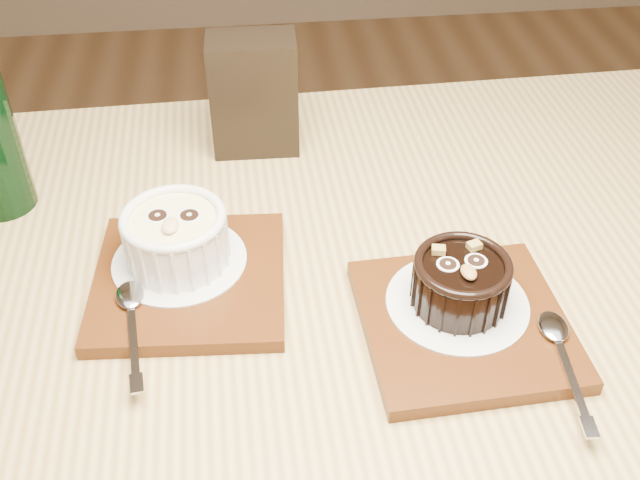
# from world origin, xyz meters

# --- Properties ---
(table) EXTENTS (1.22, 0.83, 0.75)m
(table) POSITION_xyz_m (-0.13, 0.19, 0.66)
(table) COLOR olive
(table) RESTS_ON ground
(tray_left) EXTENTS (0.19, 0.19, 0.01)m
(tray_left) POSITION_xyz_m (-0.23, 0.23, 0.76)
(tray_left) COLOR #51270D
(tray_left) RESTS_ON table
(doily_left) EXTENTS (0.13, 0.13, 0.00)m
(doily_left) POSITION_xyz_m (-0.24, 0.25, 0.77)
(doily_left) COLOR silver
(doily_left) RESTS_ON tray_left
(ramekin_white) EXTENTS (0.10, 0.10, 0.06)m
(ramekin_white) POSITION_xyz_m (-0.24, 0.25, 0.80)
(ramekin_white) COLOR white
(ramekin_white) RESTS_ON doily_left
(spoon_left) EXTENTS (0.04, 0.14, 0.01)m
(spoon_left) POSITION_xyz_m (-0.28, 0.17, 0.77)
(spoon_left) COLOR silver
(spoon_left) RESTS_ON tray_left
(tray_right) EXTENTS (0.19, 0.19, 0.01)m
(tray_right) POSITION_xyz_m (0.02, 0.14, 0.76)
(tray_right) COLOR #51270D
(tray_right) RESTS_ON table
(doily_right) EXTENTS (0.13, 0.13, 0.00)m
(doily_right) POSITION_xyz_m (0.02, 0.16, 0.77)
(doily_right) COLOR silver
(doily_right) RESTS_ON tray_right
(ramekin_dark) EXTENTS (0.09, 0.09, 0.05)m
(ramekin_dark) POSITION_xyz_m (0.02, 0.16, 0.79)
(ramekin_dark) COLOR black
(ramekin_dark) RESTS_ON doily_right
(spoon_right) EXTENTS (0.04, 0.14, 0.01)m
(spoon_right) POSITION_xyz_m (0.09, 0.08, 0.77)
(spoon_right) COLOR silver
(spoon_right) RESTS_ON tray_right
(condiment_stand) EXTENTS (0.10, 0.06, 0.14)m
(condiment_stand) POSITION_xyz_m (-0.15, 0.47, 0.82)
(condiment_stand) COLOR black
(condiment_stand) RESTS_ON table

